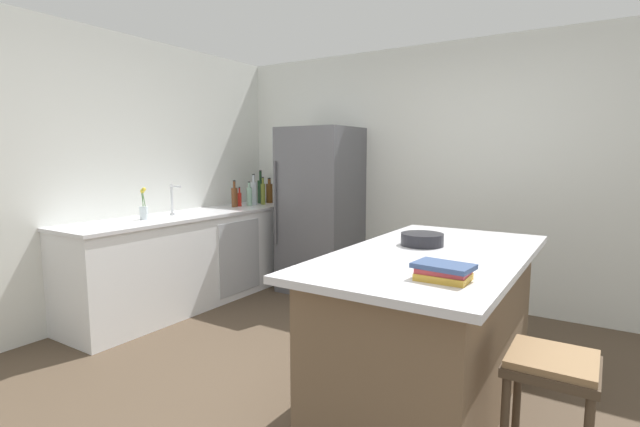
% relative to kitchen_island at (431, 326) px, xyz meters
% --- Properties ---
extents(ground_plane, '(7.20, 7.20, 0.00)m').
position_rel_kitchen_island_xyz_m(ground_plane, '(-0.58, -0.23, -0.47)').
color(ground_plane, '#4C3D2D').
extents(wall_rear, '(6.00, 0.10, 2.60)m').
position_rel_kitchen_island_xyz_m(wall_rear, '(-0.58, 2.02, 0.83)').
color(wall_rear, silver).
rests_on(wall_rear, ground_plane).
extents(wall_left, '(0.10, 6.00, 2.60)m').
position_rel_kitchen_island_xyz_m(wall_left, '(-3.03, -0.23, 0.83)').
color(wall_left, silver).
rests_on(wall_left, ground_plane).
extents(counter_run_left, '(0.66, 2.66, 0.92)m').
position_rel_kitchen_island_xyz_m(counter_run_left, '(-2.67, 0.56, -0.01)').
color(counter_run_left, white).
rests_on(counter_run_left, ground_plane).
extents(kitchen_island, '(1.01, 1.92, 0.93)m').
position_rel_kitchen_island_xyz_m(kitchen_island, '(0.00, 0.00, 0.00)').
color(kitchen_island, '#7A6047').
rests_on(kitchen_island, ground_plane).
extents(refrigerator, '(0.76, 0.73, 1.79)m').
position_rel_kitchen_island_xyz_m(refrigerator, '(-1.82, 1.62, 0.43)').
color(refrigerator, '#56565B').
rests_on(refrigerator, ground_plane).
extents(bar_stool, '(0.36, 0.36, 0.66)m').
position_rel_kitchen_island_xyz_m(bar_stool, '(0.70, -0.53, 0.07)').
color(bar_stool, '#473828').
rests_on(bar_stool, ground_plane).
extents(sink_faucet, '(0.15, 0.05, 0.30)m').
position_rel_kitchen_island_xyz_m(sink_faucet, '(-2.71, 0.35, 0.61)').
color(sink_faucet, silver).
rests_on(sink_faucet, counter_run_left).
extents(flower_vase, '(0.07, 0.07, 0.29)m').
position_rel_kitchen_island_xyz_m(flower_vase, '(-2.69, 0.00, 0.55)').
color(flower_vase, silver).
rests_on(flower_vase, counter_run_left).
extents(whiskey_bottle, '(0.08, 0.08, 0.30)m').
position_rel_kitchen_island_xyz_m(whiskey_bottle, '(-2.66, 1.77, 0.57)').
color(whiskey_bottle, brown).
rests_on(whiskey_bottle, counter_run_left).
extents(wine_bottle, '(0.07, 0.07, 0.40)m').
position_rel_kitchen_island_xyz_m(wine_bottle, '(-2.72, 1.67, 0.60)').
color(wine_bottle, '#19381E').
rests_on(wine_bottle, counter_run_left).
extents(olive_oil_bottle, '(0.05, 0.05, 0.32)m').
position_rel_kitchen_island_xyz_m(olive_oil_bottle, '(-2.59, 1.57, 0.58)').
color(olive_oil_bottle, olive).
rests_on(olive_oil_bottle, counter_run_left).
extents(soda_bottle, '(0.07, 0.07, 0.36)m').
position_rel_kitchen_island_xyz_m(soda_bottle, '(-2.66, 1.49, 0.59)').
color(soda_bottle, silver).
rests_on(soda_bottle, counter_run_left).
extents(gin_bottle, '(0.06, 0.06, 0.28)m').
position_rel_kitchen_island_xyz_m(gin_bottle, '(-2.65, 1.39, 0.56)').
color(gin_bottle, '#8CB79E').
rests_on(gin_bottle, counter_run_left).
extents(hot_sauce_bottle, '(0.04, 0.04, 0.22)m').
position_rel_kitchen_island_xyz_m(hot_sauce_bottle, '(-2.70, 1.29, 0.53)').
color(hot_sauce_bottle, red).
rests_on(hot_sauce_bottle, counter_run_left).
extents(syrup_bottle, '(0.07, 0.07, 0.30)m').
position_rel_kitchen_island_xyz_m(syrup_bottle, '(-2.70, 1.20, 0.57)').
color(syrup_bottle, '#5B3319').
rests_on(syrup_bottle, counter_run_left).
extents(cookbook_stack, '(0.28, 0.20, 0.08)m').
position_rel_kitchen_island_xyz_m(cookbook_stack, '(0.24, -0.57, 0.50)').
color(cookbook_stack, gold).
rests_on(cookbook_stack, kitchen_island).
extents(mixing_bowl, '(0.27, 0.27, 0.08)m').
position_rel_kitchen_island_xyz_m(mixing_bowl, '(-0.13, 0.16, 0.50)').
color(mixing_bowl, black).
rests_on(mixing_bowl, kitchen_island).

